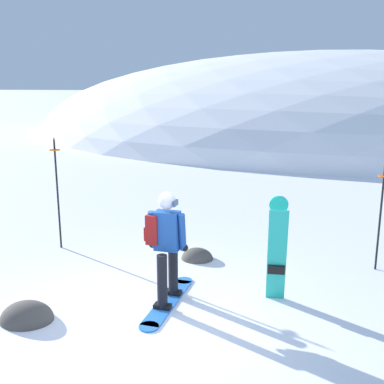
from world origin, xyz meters
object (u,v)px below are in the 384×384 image
Objects in this scene: piste_marker_near at (381,209)px; snowboarder_main at (165,244)px; spare_snowboard at (277,250)px; rock_mid at (27,320)px; piste_marker_far at (57,186)px; rock_dark at (197,259)px.

snowboarder_main is at bearing -151.97° from piste_marker_near.
spare_snowboard is 2.16× the size of rock_mid.
piste_marker_near is 2.58× the size of rock_mid.
piste_marker_near reaches higher than spare_snowboard.
piste_marker_far is at bearing 142.25° from snowboarder_main.
piste_marker_near is at bearing -1.74° from piste_marker_far.
snowboarder_main reaches higher than rock_dark.
piste_marker_far reaches higher than spare_snowboard.
piste_marker_far is (-4.20, 1.73, 0.44)m from spare_snowboard.
piste_marker_far is 2.95× the size of rock_mid.
spare_snowboard is 2.25m from rock_dark.
rock_mid reaches higher than rock_dark.
piste_marker_far is at bearing 176.04° from rock_dark.
rock_dark is (-1.41, 1.54, -0.83)m from spare_snowboard.
piste_marker_near is 0.87× the size of piste_marker_far.
snowboarder_main is 0.82× the size of piste_marker_far.
piste_marker_near is at bearing 41.01° from spare_snowboard.
piste_marker_near is 3.38m from rock_dark.
piste_marker_far is at bearing 178.26° from piste_marker_near.
spare_snowboard is at bearing -138.99° from piste_marker_near.
rock_mid is at bearing -127.43° from rock_dark.
rock_mid is at bearing -155.16° from snowboarder_main.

